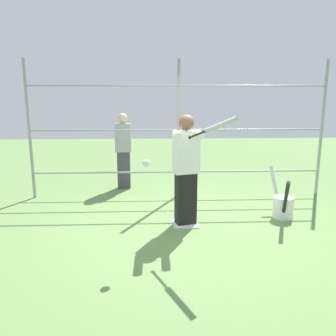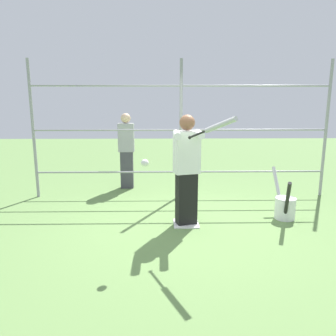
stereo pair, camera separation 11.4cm
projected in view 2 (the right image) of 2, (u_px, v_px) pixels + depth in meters
ground_plane at (186, 224)px, 5.29m from camera, size 24.00×24.00×0.00m
home_plate at (186, 223)px, 5.28m from camera, size 0.40×0.40×0.02m
fence_backstop at (181, 130)px, 6.57m from camera, size 5.96×0.06×2.75m
batter at (187, 167)px, 5.08m from camera, size 0.44×0.67×1.75m
baseball_bat_swinging at (216, 127)px, 4.11m from camera, size 0.54×0.71×0.35m
softball_in_flight at (145, 163)px, 4.06m from camera, size 0.10×0.10×0.10m
bat_bucket at (285, 206)px, 5.49m from camera, size 0.37×1.12×0.79m
bystander_behind_fence at (126, 150)px, 7.31m from camera, size 0.35×0.22×1.68m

